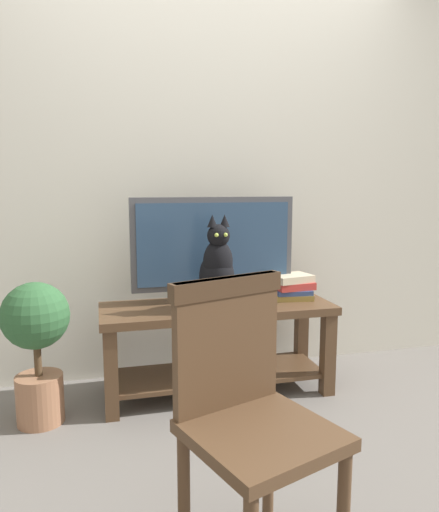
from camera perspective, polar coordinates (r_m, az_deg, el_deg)
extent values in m
plane|color=slate|center=(2.42, 3.46, -20.71)|extent=(12.00, 12.00, 0.00)
cube|color=beige|center=(3.04, -1.89, 12.61)|extent=(7.00, 0.12, 2.80)
cube|color=#513823|center=(2.70, -0.26, -6.29)|extent=(1.29, 0.47, 0.04)
cube|color=#513823|center=(2.53, -12.81, -13.67)|extent=(0.07, 0.07, 0.47)
cube|color=#513823|center=(2.82, 12.80, -11.36)|extent=(0.07, 0.07, 0.47)
cube|color=#513823|center=(2.88, -13.03, -10.95)|extent=(0.07, 0.07, 0.47)
cube|color=#513823|center=(3.13, 9.72, -9.24)|extent=(0.07, 0.07, 0.47)
cube|color=#513823|center=(2.82, -0.26, -13.82)|extent=(1.19, 0.39, 0.02)
cube|color=#4C4C51|center=(2.78, -0.72, -5.09)|extent=(0.38, 0.20, 0.03)
cube|color=#4C4C51|center=(2.77, -0.73, -4.33)|extent=(0.06, 0.04, 0.04)
cube|color=#4C4C51|center=(2.72, -0.74, 1.53)|extent=(0.94, 0.05, 0.52)
cube|color=navy|center=(2.69, -0.59, 1.45)|extent=(0.87, 0.01, 0.46)
sphere|color=#2672F2|center=(2.87, 8.25, -3.18)|extent=(0.01, 0.01, 0.01)
cube|color=#BCBCC1|center=(2.59, -0.34, -5.78)|extent=(0.38, 0.23, 0.06)
cube|color=black|center=(2.48, 0.32, -6.42)|extent=(0.23, 0.01, 0.03)
ellipsoid|color=black|center=(2.56, -0.34, -2.38)|extent=(0.19, 0.22, 0.26)
ellipsoid|color=black|center=(2.52, -0.19, -0.69)|extent=(0.16, 0.15, 0.23)
sphere|color=black|center=(2.49, -0.13, 2.45)|extent=(0.12, 0.12, 0.12)
cone|color=black|center=(2.47, -0.87, 4.22)|extent=(0.05, 0.05, 0.07)
cone|color=black|center=(2.49, 0.61, 4.25)|extent=(0.05, 0.05, 0.07)
sphere|color=#B2C64C|center=(2.43, -0.35, 2.51)|extent=(0.02, 0.02, 0.02)
sphere|color=#B2C64C|center=(2.44, 0.74, 2.54)|extent=(0.02, 0.02, 0.02)
cylinder|color=black|center=(2.52, 1.33, -5.02)|extent=(0.05, 0.18, 0.04)
cylinder|color=#513823|center=(1.69, -4.27, -26.64)|extent=(0.04, 0.04, 0.42)
cylinder|color=#513823|center=(1.85, 5.87, -23.16)|extent=(0.04, 0.04, 0.42)
cube|color=#513823|center=(1.52, 5.08, -20.49)|extent=(0.52, 0.52, 0.04)
cube|color=#513823|center=(1.56, 0.95, -10.29)|extent=(0.37, 0.16, 0.43)
cube|color=#412C1C|center=(1.51, 0.96, -3.67)|extent=(0.40, 0.18, 0.06)
cube|color=olive|center=(2.86, 8.63, -4.74)|extent=(0.25, 0.20, 0.03)
cube|color=#33477A|center=(2.85, 8.70, -4.19)|extent=(0.22, 0.17, 0.03)
cube|color=#B2332D|center=(2.84, 8.82, -3.49)|extent=(0.23, 0.17, 0.04)
cube|color=beige|center=(2.84, 8.56, -2.62)|extent=(0.25, 0.21, 0.04)
cylinder|color=#9E6B4C|center=(2.65, -20.61, -15.66)|extent=(0.23, 0.23, 0.25)
cylinder|color=#332319|center=(2.60, -20.75, -13.38)|extent=(0.21, 0.21, 0.02)
cylinder|color=#4C3823|center=(2.57, -20.86, -11.36)|extent=(0.04, 0.04, 0.17)
sphere|color=#2D5B33|center=(2.51, -21.13, -6.64)|extent=(0.33, 0.33, 0.33)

